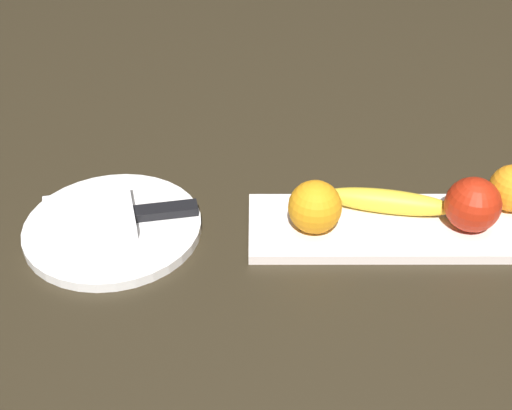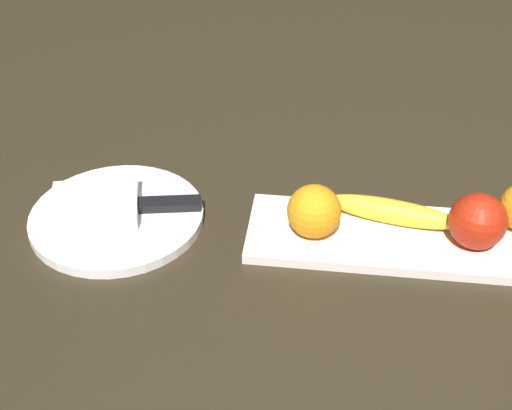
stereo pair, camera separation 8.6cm
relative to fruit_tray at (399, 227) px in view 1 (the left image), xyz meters
The scene contains 8 objects.
ground_plane 0.05m from the fruit_tray, 150.79° to the right, with size 2.40×2.40×0.00m, color black.
fruit_tray is the anchor object (origin of this frame).
apple 0.10m from the fruit_tray, behind, with size 0.07×0.07×0.07m, color #B1230F.
banana 0.04m from the fruit_tray, 63.19° to the right, with size 0.17×0.03×0.03m, color yellow.
orange_near_apple 0.12m from the fruit_tray, ahead, with size 0.07×0.07×0.07m, color orange.
dinner_plate 0.37m from the fruit_tray, ahead, with size 0.23×0.23×0.01m, color white.
folded_napkin 0.40m from the fruit_tray, ahead, with size 0.11×0.10×0.02m, color white.
knife 0.33m from the fruit_tray, ahead, with size 0.18×0.05×0.01m.
Camera 1 is at (0.23, 0.72, 0.56)m, focal length 47.44 mm.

